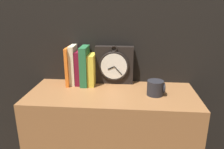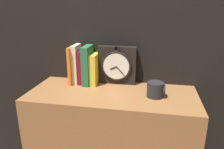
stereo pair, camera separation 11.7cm
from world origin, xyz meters
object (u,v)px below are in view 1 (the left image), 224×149
at_px(book_slot4_yellow, 92,70).
at_px(book_slot3_green, 85,66).
at_px(book_slot0_orange, 69,66).
at_px(book_slot2_maroon, 79,68).
at_px(clock, 115,65).
at_px(book_slot1_cream, 73,65).
at_px(mug, 156,88).

bearing_deg(book_slot4_yellow, book_slot3_green, -171.75).
xyz_separation_m(book_slot0_orange, book_slot2_maroon, (0.06, 0.01, -0.01)).
bearing_deg(clock, book_slot1_cream, -173.81).
distance_m(clock, book_slot0_orange, 0.27).
height_order(book_slot4_yellow, mug, book_slot4_yellow).
bearing_deg(clock, book_slot4_yellow, -166.57).
distance_m(book_slot0_orange, book_slot3_green, 0.10).
height_order(book_slot2_maroon, book_slot4_yellow, book_slot2_maroon).
height_order(book_slot1_cream, mug, book_slot1_cream).
bearing_deg(book_slot0_orange, clock, 7.74).
height_order(book_slot0_orange, book_slot3_green, book_slot3_green).
xyz_separation_m(book_slot2_maroon, book_slot3_green, (0.04, -0.01, 0.01)).
xyz_separation_m(book_slot1_cream, book_slot3_green, (0.07, -0.01, -0.00)).
distance_m(book_slot0_orange, mug, 0.52).
bearing_deg(clock, mug, -35.53).
relative_size(book_slot1_cream, book_slot3_green, 1.01).
distance_m(clock, book_slot2_maroon, 0.22).
bearing_deg(clock, book_slot0_orange, -172.26).
relative_size(clock, book_slot0_orange, 1.05).
bearing_deg(book_slot2_maroon, book_slot0_orange, -171.17).
relative_size(book_slot3_green, mug, 2.46).
xyz_separation_m(book_slot0_orange, book_slot3_green, (0.10, -0.00, 0.00)).
xyz_separation_m(book_slot2_maroon, book_slot4_yellow, (0.08, -0.00, -0.01)).
relative_size(clock, book_slot4_yellow, 1.29).
height_order(book_slot2_maroon, book_slot3_green, book_slot3_green).
bearing_deg(mug, book_slot0_orange, 165.66).
distance_m(book_slot3_green, book_slot4_yellow, 0.05).
height_order(book_slot0_orange, book_slot2_maroon, book_slot0_orange).
height_order(book_slot1_cream, book_slot3_green, book_slot1_cream).
relative_size(clock, mug, 2.53).
xyz_separation_m(book_slot3_green, mug, (0.41, -0.13, -0.08)).
bearing_deg(book_slot3_green, book_slot2_maroon, 164.96).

